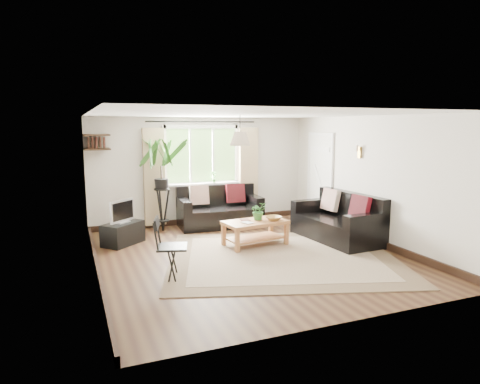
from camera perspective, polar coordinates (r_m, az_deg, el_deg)
name	(u,v)px	position (r m, az deg, el deg)	size (l,w,h in m)	color
floor	(249,255)	(7.45, 1.16, -8.45)	(5.50, 5.50, 0.00)	black
ceiling	(249,114)	(7.11, 1.22, 10.34)	(5.50, 5.50, 0.00)	white
wall_back	(202,171)	(9.76, -5.15, 2.84)	(5.00, 0.02, 2.40)	beige
wall_front	(347,220)	(4.81, 14.12, -3.59)	(5.00, 0.02, 2.40)	beige
wall_left	(92,196)	(6.63, -19.12, -0.45)	(0.02, 5.50, 2.40)	beige
wall_right	(370,180)	(8.47, 16.95, 1.58)	(0.02, 5.50, 2.40)	beige
rug	(282,257)	(7.36, 5.69, -8.61)	(3.78, 3.24, 0.02)	#C2B296
window	(202,155)	(9.69, -5.11, 4.88)	(2.50, 0.16, 2.16)	white
door	(320,180)	(9.85, 10.58, 1.61)	(0.06, 0.96, 2.06)	silver
corner_shelf	(97,142)	(9.07, -18.57, 6.34)	(0.50, 0.50, 0.34)	black
pendant_lamp	(240,135)	(7.48, 0.00, 7.59)	(0.36, 0.36, 0.54)	beige
wall_sconce	(358,150)	(8.62, 15.50, 5.37)	(0.12, 0.12, 0.28)	beige
sofa_back	(220,207)	(9.47, -2.71, -2.07)	(1.80, 0.90, 0.84)	black
sofa_right	(337,218)	(8.52, 12.76, -3.43)	(0.93, 1.85, 0.87)	black
coffee_table	(255,233)	(7.99, 2.02, -5.51)	(1.15, 0.63, 0.47)	brown
table_plant	(259,211)	(7.99, 2.49, -2.52)	(0.31, 0.27, 0.34)	#306D2B
bowl	(273,218)	(8.01, 4.47, -3.49)	(0.29, 0.29, 0.07)	olive
book_a	(244,223)	(7.70, 0.57, -4.19)	(0.15, 0.21, 0.02)	silver
book_b	(241,220)	(7.92, 0.14, -3.80)	(0.16, 0.22, 0.02)	#552D22
tv_stand	(123,233)	(8.38, -15.34, -5.34)	(0.77, 0.43, 0.41)	black
tv	(122,211)	(8.28, -15.47, -2.43)	(0.59, 0.20, 0.45)	#A5A5AA
palm_stand	(162,185)	(9.11, -10.40, 0.92)	(0.76, 0.76, 1.96)	black
folding_chair	(172,248)	(6.35, -9.02, -7.39)	(0.47, 0.47, 0.90)	black
sill_plant	(214,177)	(9.73, -3.52, 2.05)	(0.14, 0.10, 0.27)	#2D6023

